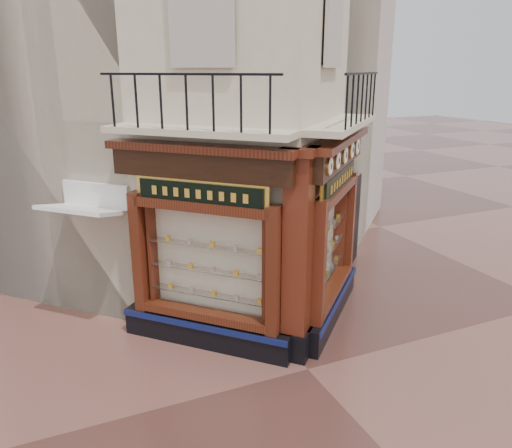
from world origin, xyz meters
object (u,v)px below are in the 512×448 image
clock_c (345,155)px  clock_d (351,150)px  clock_e (357,146)px  clock_a (330,166)px  signboard_left (200,193)px  clock_b (337,161)px  awning (95,327)px  corner_pilaster (297,260)px  signboard_right (339,180)px

clock_c → clock_d: 0.69m
clock_d → clock_e: size_ratio=0.89×
clock_a → signboard_left: 2.34m
clock_a → clock_b: clock_b is taller
clock_a → clock_e: (1.82, 1.82, 0.00)m
clock_a → awning: clock_a is taller
corner_pilaster → clock_c: corner_pilaster is taller
signboard_right → clock_a: bearing=-175.4°
clock_c → clock_e: 1.30m
clock_a → signboard_left: (-2.02, 1.06, -0.52)m
clock_a → clock_b: (0.43, 0.43, 0.00)m
clock_c → awning: bearing=114.4°
corner_pilaster → clock_b: (0.99, 0.39, 1.67)m
clock_a → clock_b: bearing=0.0°
signboard_right → clock_e: bearing=-5.3°
awning → clock_b: bearing=-162.6°
corner_pilaster → signboard_right: (1.46, 1.01, 1.15)m
clock_c → signboard_left: 2.97m
clock_c → signboard_right: bearing=44.7°
corner_pilaster → clock_e: corner_pilaster is taller
clock_c → awning: (-4.84, 1.82, -3.62)m
corner_pilaster → clock_b: 1.98m
clock_c → clock_a: bearing=-180.0°
clock_a → signboard_left: bearing=107.4°
clock_a → clock_e: clock_e is taller
clock_c → signboard_right: size_ratio=0.18×
clock_b → clock_c: clock_c is taller
clock_d → signboard_left: size_ratio=0.19×
corner_pilaster → clock_c: (1.46, 0.86, 1.67)m
corner_pilaster → signboard_right: corner_pilaster is taller
corner_pilaster → signboard_left: size_ratio=2.08×
corner_pilaster → clock_e: 3.41m
clock_a → clock_c: (0.90, 0.90, 0.00)m
signboard_left → clock_b: bearing=-149.3°
clock_b → clock_a: bearing=180.0°
clock_a → clock_c: 1.27m
signboard_right → awning: bearing=116.1°
clock_b → awning: (-4.37, 2.28, -3.62)m
clock_a → clock_d: clock_d is taller
clock_a → clock_c: size_ratio=0.90×
clock_c → signboard_right: (0.00, 0.16, -0.52)m
clock_b → signboard_right: clock_b is taller
awning → signboard_left: 4.01m
clock_b → clock_e: clock_e is taller
clock_d → awning: (-5.33, 1.33, -3.62)m
corner_pilaster → clock_d: 2.90m
awning → signboard_right: signboard_right is taller
signboard_right → signboard_left: bearing=135.0°
signboard_right → clock_d: bearing=-10.9°
clock_c → clock_b: bearing=-180.0°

